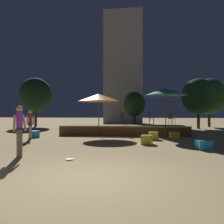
% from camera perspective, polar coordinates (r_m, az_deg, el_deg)
% --- Properties ---
extents(ground_plane, '(120.00, 120.00, 0.00)m').
position_cam_1_polar(ground_plane, '(5.32, -6.57, -16.85)').
color(ground_plane, tan).
extents(wooden_deck, '(8.60, 3.09, 0.67)m').
position_cam_1_polar(wooden_deck, '(15.72, 3.28, -4.67)').
color(wooden_deck, brown).
rests_on(wooden_deck, ground).
extents(patio_umbrella_0, '(2.74, 2.74, 2.84)m').
position_cam_1_polar(patio_umbrella_0, '(14.25, -3.48, 3.77)').
color(patio_umbrella_0, brown).
rests_on(patio_umbrella_0, ground).
extents(patio_umbrella_1, '(2.61, 2.61, 3.13)m').
position_cam_1_polar(patio_umbrella_1, '(13.98, 13.84, 5.15)').
color(patio_umbrella_1, brown).
rests_on(patio_umbrella_1, ground).
extents(cube_seat_0, '(0.60, 0.60, 0.44)m').
position_cam_1_polar(cube_seat_0, '(10.79, 9.06, -7.14)').
color(cube_seat_0, yellow).
rests_on(cube_seat_0, ground).
extents(cube_seat_1, '(0.63, 0.63, 0.38)m').
position_cam_1_polar(cube_seat_1, '(9.90, 22.87, -7.93)').
color(cube_seat_1, '#2D9EDB').
rests_on(cube_seat_1, ground).
extents(cube_seat_2, '(0.59, 0.59, 0.43)m').
position_cam_1_polar(cube_seat_2, '(12.71, 10.73, -6.11)').
color(cube_seat_2, yellow).
rests_on(cube_seat_2, ground).
extents(cube_seat_3, '(0.57, 0.57, 0.38)m').
position_cam_1_polar(cube_seat_3, '(13.52, 15.92, -5.85)').
color(cube_seat_3, yellow).
rests_on(cube_seat_3, ground).
extents(cube_seat_4, '(0.53, 0.53, 0.41)m').
position_cam_1_polar(cube_seat_4, '(14.38, -19.63, -5.45)').
color(cube_seat_4, '#2D9EDB').
rests_on(cube_seat_4, ground).
extents(person_0, '(0.36, 0.44, 1.77)m').
position_cam_1_polar(person_0, '(8.17, -23.02, -4.05)').
color(person_0, tan).
rests_on(person_0, ground).
extents(person_1, '(0.39, 0.33, 1.67)m').
position_cam_1_polar(person_1, '(13.25, -20.59, -2.89)').
color(person_1, tan).
rests_on(person_1, ground).
extents(bistro_chair_0, '(0.47, 0.47, 0.90)m').
position_cam_1_polar(bistro_chair_0, '(15.53, 15.14, -1.32)').
color(bistro_chair_0, '#47474C').
rests_on(bistro_chair_0, wooden_deck).
extents(bistro_chair_1, '(0.46, 0.46, 0.90)m').
position_cam_1_polar(bistro_chair_1, '(15.07, 2.92, -1.36)').
color(bistro_chair_1, '#1E4C47').
rests_on(bistro_chair_1, wooden_deck).
extents(bistro_chair_2, '(0.40, 0.40, 0.90)m').
position_cam_1_polar(bistro_chair_2, '(15.92, 9.96, -1.30)').
color(bistro_chair_2, '#2D3338').
rests_on(bistro_chair_2, wooden_deck).
extents(frisbee_disc, '(0.25, 0.25, 0.03)m').
position_cam_1_polar(frisbee_disc, '(7.34, -11.07, -12.04)').
color(frisbee_disc, '#E54C99').
rests_on(frisbee_disc, ground).
extents(background_tree_0, '(2.44, 2.44, 3.83)m').
position_cam_1_polar(background_tree_0, '(24.34, 5.89, 2.05)').
color(background_tree_0, '#3D2B1C').
rests_on(background_tree_0, ground).
extents(background_tree_1, '(3.52, 3.52, 5.22)m').
position_cam_1_polar(background_tree_1, '(25.77, 24.03, 3.71)').
color(background_tree_1, '#3D2B1C').
rests_on(background_tree_1, ground).
extents(background_tree_2, '(3.13, 3.13, 4.80)m').
position_cam_1_polar(background_tree_2, '(22.43, 21.64, 3.78)').
color(background_tree_2, '#3D2B1C').
rests_on(background_tree_2, ground).
extents(background_tree_3, '(3.46, 3.46, 5.39)m').
position_cam_1_polar(background_tree_3, '(25.67, -19.31, 4.19)').
color(background_tree_3, '#3D2B1C').
rests_on(background_tree_3, ground).
extents(distant_building, '(5.34, 3.10, 15.72)m').
position_cam_1_polar(distant_building, '(31.68, 3.01, 11.35)').
color(distant_building, gray).
rests_on(distant_building, ground).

